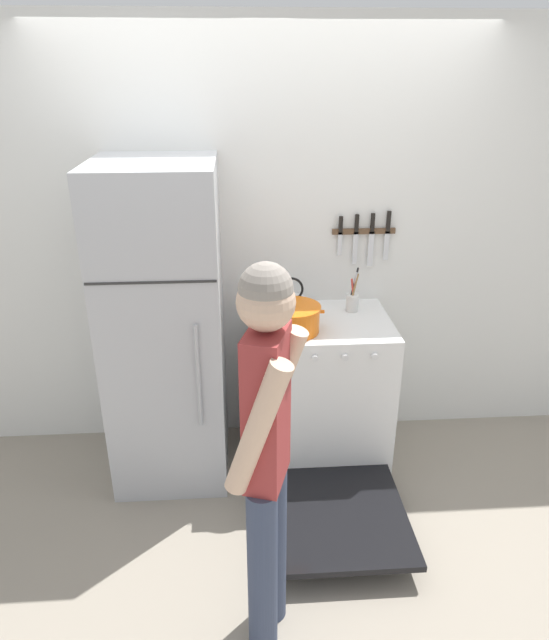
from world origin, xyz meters
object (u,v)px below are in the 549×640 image
object	(u,v)px
refrigerator	(165,329)
tea_kettle	(291,303)
stove_range	(320,394)
dutch_oven_pot	(293,318)
utensil_jar	(352,300)
person	(267,449)

from	to	relation	value
refrigerator	tea_kettle	bearing A→B (deg)	12.26
stove_range	dutch_oven_pot	xyz separation A→B (m)	(-0.18, -0.09, 0.55)
tea_kettle	utensil_jar	xyz separation A→B (m)	(0.37, 0.01, 0.01)
dutch_oven_pot	utensil_jar	world-z (taller)	utensil_jar
refrigerator	dutch_oven_pot	xyz separation A→B (m)	(0.71, -0.09, 0.08)
stove_range	dutch_oven_pot	distance (m)	0.58
dutch_oven_pot	person	xyz separation A→B (m)	(-0.20, -1.10, -0.04)
person	stove_range	bearing A→B (deg)	-0.54
person	utensil_jar	bearing A→B (deg)	-5.93
stove_range	tea_kettle	xyz separation A→B (m)	(-0.17, 0.17, 0.53)
stove_range	tea_kettle	distance (m)	0.58
dutch_oven_pot	person	distance (m)	1.12
utensil_jar	person	xyz separation A→B (m)	(-0.59, -1.36, -0.03)
refrigerator	utensil_jar	distance (m)	1.11
refrigerator	tea_kettle	world-z (taller)	refrigerator
tea_kettle	dutch_oven_pot	bearing A→B (deg)	-93.25
person	tea_kettle	bearing A→B (deg)	8.26
refrigerator	person	xyz separation A→B (m)	(0.51, -1.20, 0.05)
refrigerator	utensil_jar	bearing A→B (deg)	8.55
utensil_jar	person	size ratio (longest dim) A/B	0.16
stove_range	dutch_oven_pot	bearing A→B (deg)	-154.61
refrigerator	person	size ratio (longest dim) A/B	1.09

